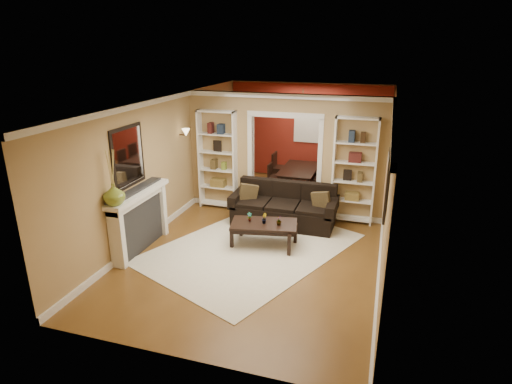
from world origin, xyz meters
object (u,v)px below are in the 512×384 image
(bookshelf_left, at_px, (218,160))
(fireplace, at_px, (141,221))
(dining_table, at_px, (300,179))
(bookshelf_right, at_px, (354,171))
(coffee_table, at_px, (264,234))
(sofa, at_px, (284,205))

(bookshelf_left, relative_size, fireplace, 1.35)
(dining_table, bearing_deg, bookshelf_right, -140.63)
(coffee_table, bearing_deg, dining_table, 79.41)
(dining_table, bearing_deg, fireplace, 154.07)
(bookshelf_right, relative_size, dining_table, 1.40)
(sofa, bearing_deg, bookshelf_left, 161.44)
(coffee_table, bearing_deg, fireplace, -170.08)
(sofa, xyz_separation_m, coffee_table, (-0.11, -1.13, -0.20))
(sofa, distance_m, bookshelf_left, 1.96)
(bookshelf_right, bearing_deg, dining_table, 129.37)
(coffee_table, bearing_deg, bookshelf_right, 37.90)
(coffee_table, height_order, fireplace, fireplace)
(bookshelf_left, distance_m, bookshelf_right, 3.10)
(coffee_table, relative_size, bookshelf_left, 0.54)
(fireplace, relative_size, dining_table, 1.03)
(sofa, bearing_deg, bookshelf_right, 22.90)
(fireplace, xyz_separation_m, dining_table, (2.13, 4.37, -0.29))
(bookshelf_right, bearing_deg, fireplace, -145.20)
(bookshelf_right, height_order, fireplace, bookshelf_right)
(bookshelf_left, xyz_separation_m, bookshelf_right, (3.10, 0.00, 0.00))
(bookshelf_left, xyz_separation_m, fireplace, (-0.54, -2.53, -0.57))
(dining_table, bearing_deg, bookshelf_left, 139.29)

